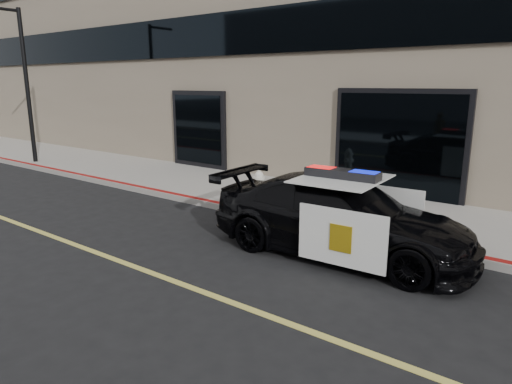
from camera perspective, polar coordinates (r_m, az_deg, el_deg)
The scene contains 5 objects.
ground at distance 6.20m, azimuth 2.17°, elevation -15.47°, with size 120.00×120.00×0.00m, color black.
sidewalk_n at distance 10.60m, azimuth 18.69°, elevation -3.28°, with size 60.00×3.50×0.15m, color gray.
police_car at distance 8.24m, azimuth 10.50°, elevation -3.03°, with size 2.43×4.92×1.55m.
fire_hydrant at distance 11.29m, azimuth 0.35°, elevation 0.70°, with size 0.34×0.48×0.76m.
street_light at distance 18.72m, azimuth -26.98°, elevation 12.45°, with size 0.15×1.37×5.40m.
Camera 1 is at (3.09, -4.46, 3.00)m, focal length 32.00 mm.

